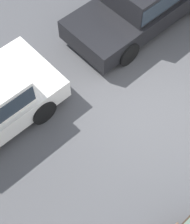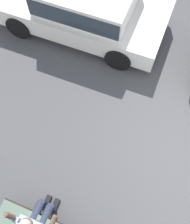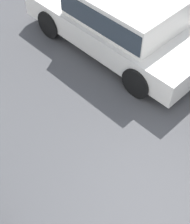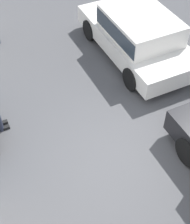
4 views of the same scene
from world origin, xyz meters
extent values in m
plane|color=#4C4C4F|center=(0.00, 0.00, 0.00)|extent=(60.00, 60.00, 0.00)
cube|color=white|center=(3.30, -2.11, 0.50)|extent=(4.26, 1.95, 0.52)
cube|color=white|center=(3.13, -2.11, 1.08)|extent=(2.23, 1.70, 0.63)
cube|color=#28333D|center=(3.13, -2.11, 1.08)|extent=(2.18, 1.73, 0.44)
cylinder|color=black|center=(4.60, -1.19, 0.32)|extent=(0.65, 0.19, 0.64)
cylinder|color=black|center=(1.97, -1.23, 0.32)|extent=(0.65, 0.19, 0.64)
camera|label=1|loc=(3.80, 2.60, 7.00)|focal=55.00mm
camera|label=2|loc=(1.00, 2.60, 5.75)|focal=45.00mm
camera|label=3|loc=(-0.86, 2.60, 4.97)|focal=55.00mm
camera|label=4|loc=(-3.96, 2.60, 6.32)|focal=55.00mm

